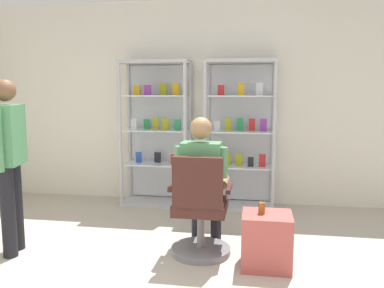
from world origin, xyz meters
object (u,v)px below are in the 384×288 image
(display_cabinet_left, at_px, (157,132))
(standing_customer, at_px, (9,156))
(office_chair, at_px, (200,215))
(storage_crate, at_px, (267,240))
(display_cabinet_right, at_px, (240,134))
(seated_shopkeeper, at_px, (203,177))
(tea_glass, at_px, (262,208))

(display_cabinet_left, relative_size, standing_customer, 1.17)
(office_chair, bearing_deg, storage_crate, -12.42)
(display_cabinet_right, height_order, storage_crate, display_cabinet_right)
(seated_shopkeeper, distance_m, storage_crate, 0.82)
(storage_crate, bearing_deg, seated_shopkeeper, 153.78)
(display_cabinet_left, xyz_separation_m, tea_glass, (1.37, -1.79, -0.44))
(storage_crate, bearing_deg, display_cabinet_right, 100.02)
(tea_glass, height_order, standing_customer, standing_customer)
(display_cabinet_left, bearing_deg, display_cabinet_right, -0.07)
(display_cabinet_right, bearing_deg, tea_glass, -81.45)
(office_chair, height_order, storage_crate, office_chair)
(seated_shopkeeper, xyz_separation_m, standing_customer, (-1.75, -0.37, 0.22))
(display_cabinet_right, bearing_deg, standing_customer, -137.64)
(office_chair, xyz_separation_m, seated_shopkeeper, (0.00, 0.16, 0.32))
(seated_shopkeeper, xyz_separation_m, tea_glass, (0.55, -0.29, -0.19))
(office_chair, relative_size, tea_glass, 9.80)
(office_chair, relative_size, standing_customer, 0.59)
(storage_crate, relative_size, tea_glass, 4.85)
(display_cabinet_right, xyz_separation_m, standing_customer, (-2.04, -1.86, -0.03))
(standing_customer, bearing_deg, seated_shopkeeper, 11.78)
(display_cabinet_left, xyz_separation_m, office_chair, (0.81, -1.66, -0.57))
(office_chair, distance_m, tea_glass, 0.58)
(standing_customer, bearing_deg, display_cabinet_left, 63.20)
(storage_crate, bearing_deg, office_chair, 167.58)
(display_cabinet_right, bearing_deg, office_chair, -99.82)
(office_chair, relative_size, seated_shopkeeper, 0.74)
(display_cabinet_right, bearing_deg, storage_crate, -79.98)
(display_cabinet_left, height_order, seated_shopkeeper, display_cabinet_left)
(display_cabinet_right, xyz_separation_m, tea_glass, (0.27, -1.79, -0.44))
(office_chair, xyz_separation_m, tea_glass, (0.55, -0.13, 0.13))
(display_cabinet_right, distance_m, tea_glass, 1.86)
(display_cabinet_left, distance_m, office_chair, 1.93)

